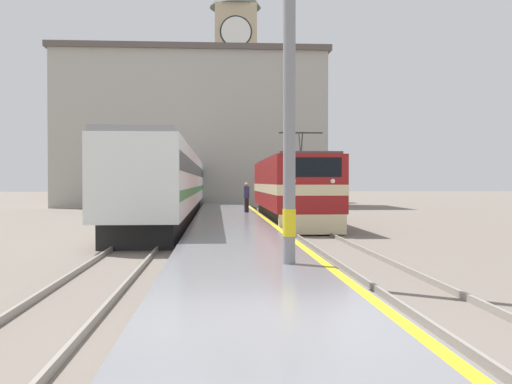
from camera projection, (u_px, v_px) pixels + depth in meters
ground_plane at (227, 217)px, 37.99m from camera, size 200.00×200.00×0.00m
platform at (229, 218)px, 32.99m from camera, size 3.64×140.00×0.43m
rail_track_near at (286, 221)px, 33.21m from camera, size 2.83×140.00×0.16m
rail_track_far at (169, 222)px, 32.78m from camera, size 2.84×140.00×0.16m
locomotive_train at (291, 190)px, 31.09m from camera, size 2.92×14.37×4.50m
passenger_train at (176, 183)px, 38.46m from camera, size 2.92×40.67×3.96m
catenary_mast at (293, 59)px, 12.99m from camera, size 2.60×0.29×8.98m
person_on_platform at (247, 197)px, 35.17m from camera, size 0.34×0.34×1.75m
clock_tower at (235, 78)px, 69.08m from camera, size 5.88×5.88×26.51m
station_building at (192, 130)px, 54.97m from camera, size 24.22×9.46×13.96m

